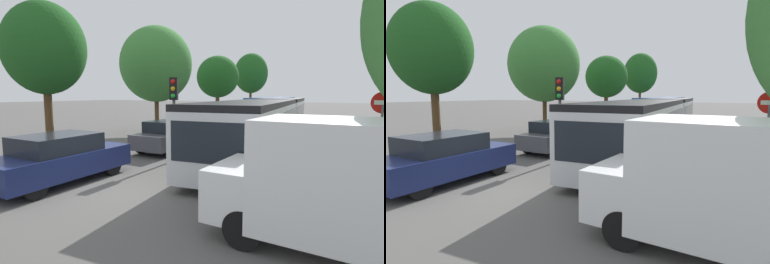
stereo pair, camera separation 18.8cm
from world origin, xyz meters
TOP-DOWN VIEW (x-y plane):
  - ground_plane at (0.00, 0.00)m, footprint 200.00×200.00m
  - articulated_bus at (2.08, 8.76)m, footprint 4.15×16.79m
  - city_bus_rear at (-1.90, 25.10)m, footprint 2.61×11.18m
  - queued_car_navy at (-1.87, -0.21)m, footprint 1.85×4.36m
  - queued_car_graphite at (-1.85, 5.96)m, footprint 1.80×4.23m
  - queued_car_blue at (-1.88, 12.75)m, footprint 1.74×4.10m
  - white_van at (6.36, -0.47)m, footprint 5.04×2.09m
  - traffic_light at (-0.42, 4.06)m, footprint 0.38×0.40m
  - no_entry_sign at (6.77, 5.28)m, footprint 0.70×0.08m
  - tree_left_near at (-5.26, 1.79)m, footprint 3.29×3.29m
  - tree_left_mid at (-6.06, 10.59)m, footprint 4.86×4.86m
  - tree_left_far at (-5.36, 19.01)m, footprint 3.81×3.81m
  - tree_left_distant at (-5.69, 29.31)m, footprint 3.99×3.99m

SIDE VIEW (x-z plane):
  - ground_plane at x=0.00m, z-range 0.00..0.00m
  - queued_car_blue at x=-1.88m, z-range 0.01..1.43m
  - queued_car_graphite at x=-1.85m, z-range 0.01..1.48m
  - queued_car_navy at x=-1.87m, z-range 0.01..1.53m
  - white_van at x=6.36m, z-range 0.09..2.40m
  - city_bus_rear at x=-1.90m, z-range 0.19..2.59m
  - articulated_bus at x=2.08m, z-range 0.19..2.66m
  - no_entry_sign at x=6.77m, z-range 0.47..3.29m
  - traffic_light at x=-0.42m, z-range 0.80..4.20m
  - tree_left_far at x=-5.36m, z-range 1.20..7.38m
  - tree_left_near at x=-5.26m, z-range 1.25..7.70m
  - tree_left_mid at x=-6.06m, z-range 1.10..8.35m
  - tree_left_distant at x=-5.69m, z-range 1.42..9.02m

